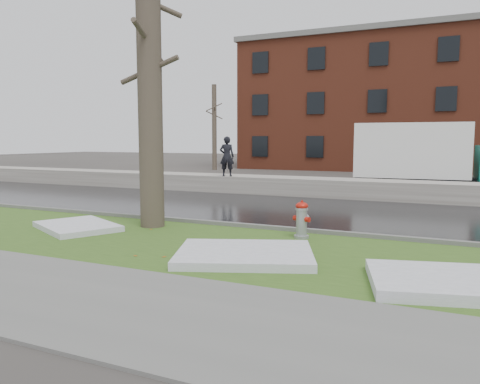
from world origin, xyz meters
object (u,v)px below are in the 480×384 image
at_px(box_truck, 435,156).
at_px(worker, 227,156).
at_px(fire_hydrant, 302,218).
at_px(tree, 149,73).

xyz_separation_m(box_truck, worker, (-8.18, -4.16, -0.01)).
height_order(fire_hydrant, worker, worker).
xyz_separation_m(tree, box_truck, (6.49, 12.14, -2.41)).
bearing_deg(fire_hydrant, worker, 143.36).
height_order(fire_hydrant, box_truck, box_truck).
relative_size(fire_hydrant, tree, 0.11).
height_order(box_truck, worker, box_truck).
bearing_deg(worker, tree, 84.01).
relative_size(tree, worker, 4.59).
xyz_separation_m(fire_hydrant, tree, (-4.06, -0.20, 3.52)).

